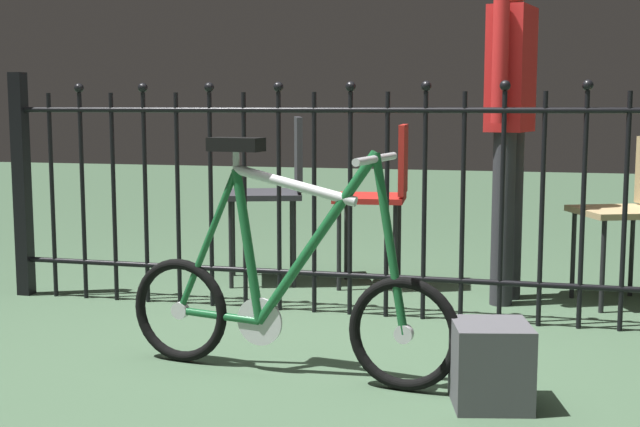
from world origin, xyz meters
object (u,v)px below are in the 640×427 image
at_px(bicycle, 285,294).
at_px(display_crate, 491,364).
at_px(chair_charcoal, 278,181).
at_px(chair_red, 384,187).
at_px(chair_tan, 635,201).
at_px(person_visitor, 510,97).

bearing_deg(bicycle, display_crate, -10.37).
height_order(chair_charcoal, chair_red, chair_charcoal).
relative_size(bicycle, chair_tan, 1.56).
relative_size(chair_red, chair_tan, 1.07).
relative_size(bicycle, chair_red, 1.46).
xyz_separation_m(bicycle, person_visitor, (0.73, 1.42, 0.72)).
distance_m(bicycle, chair_charcoal, 1.71).
bearing_deg(display_crate, person_visitor, 90.50).
bearing_deg(person_visitor, chair_charcoal, 171.38).
distance_m(chair_red, chair_tan, 1.27).
relative_size(chair_charcoal, display_crate, 3.33).
bearing_deg(chair_tan, display_crate, -109.74).
xyz_separation_m(chair_tan, display_crate, (-0.59, -1.66, -0.38)).
bearing_deg(display_crate, chair_tan, 70.26).
relative_size(chair_red, display_crate, 3.19).
relative_size(chair_charcoal, chair_red, 1.04).
distance_m(bicycle, chair_tan, 2.04).
bearing_deg(person_visitor, bicycle, -117.36).
bearing_deg(chair_tan, chair_charcoal, 177.39).
bearing_deg(chair_charcoal, chair_red, 1.60).
distance_m(bicycle, display_crate, 0.78).
bearing_deg(chair_red, chair_charcoal, -178.40).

